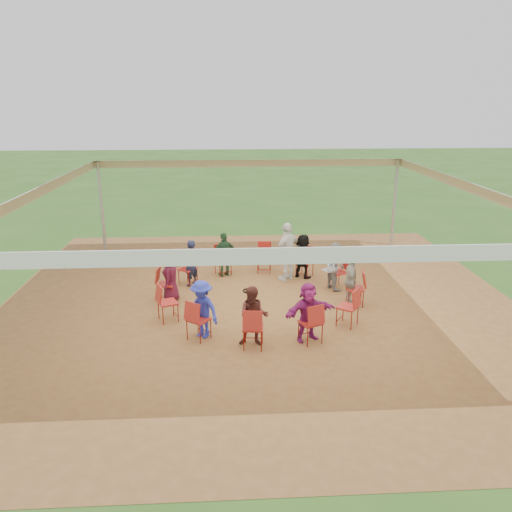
{
  "coord_description": "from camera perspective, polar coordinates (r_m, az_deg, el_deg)",
  "views": [
    {
      "loc": [
        -0.76,
        -11.69,
        4.96
      ],
      "look_at": [
        -0.08,
        0.3,
        1.16
      ],
      "focal_mm": 35.0,
      "sensor_mm": 36.0,
      "label": 1
    }
  ],
  "objects": [
    {
      "name": "ground",
      "position": [
        12.73,
        0.42,
        -5.37
      ],
      "size": [
        80.0,
        80.0,
        0.0
      ],
      "primitive_type": "plane",
      "color": "#2A531A",
      "rests_on": "ground"
    },
    {
      "name": "dirt_patch",
      "position": [
        12.72,
        0.42,
        -5.34
      ],
      "size": [
        13.0,
        13.0,
        0.0
      ],
      "primitive_type": "plane",
      "color": "brown",
      "rests_on": "ground"
    },
    {
      "name": "tent",
      "position": [
        12.0,
        0.44,
        5.12
      ],
      "size": [
        10.33,
        10.33,
        3.0
      ],
      "color": "#B2B2B7",
      "rests_on": "ground"
    },
    {
      "name": "chair_0",
      "position": [
        13.73,
        9.34,
        -1.84
      ],
      "size": [
        0.57,
        0.56,
        0.9
      ],
      "primitive_type": null,
      "rotation": [
        0.0,
        0.0,
        1.97
      ],
      "color": "#AB231B",
      "rests_on": "ground"
    },
    {
      "name": "chair_1",
      "position": [
        14.5,
        5.59,
        -0.64
      ],
      "size": [
        0.6,
        0.6,
        0.9
      ],
      "primitive_type": null,
      "rotation": [
        0.0,
        0.0,
        2.5
      ],
      "color": "#AB231B",
      "rests_on": "ground"
    },
    {
      "name": "chair_2",
      "position": [
        14.8,
        0.94,
        -0.17
      ],
      "size": [
        0.47,
        0.49,
        0.9
      ],
      "primitive_type": null,
      "rotation": [
        0.0,
        0.0,
        3.02
      ],
      "color": "#AB231B",
      "rests_on": "ground"
    },
    {
      "name": "chair_3",
      "position": [
        14.6,
        -3.79,
        -0.46
      ],
      "size": [
        0.56,
        0.57,
        0.9
      ],
      "primitive_type": null,
      "rotation": [
        0.0,
        0.0,
        -2.74
      ],
      "color": "#AB231B",
      "rests_on": "ground"
    },
    {
      "name": "chair_4",
      "position": [
        13.93,
        -7.81,
        -1.49
      ],
      "size": [
        0.6,
        0.6,
        0.9
      ],
      "primitive_type": null,
      "rotation": [
        0.0,
        0.0,
        -2.21
      ],
      "color": "#AB231B",
      "rests_on": "ground"
    },
    {
      "name": "chair_5",
      "position": [
        12.9,
        -10.22,
        -3.18
      ],
      "size": [
        0.49,
        0.47,
        0.9
      ],
      "primitive_type": null,
      "rotation": [
        0.0,
        0.0,
        -1.69
      ],
      "color": "#AB231B",
      "rests_on": "ground"
    },
    {
      "name": "chair_6",
      "position": [
        11.75,
        -10.05,
        -5.28
      ],
      "size": [
        0.57,
        0.56,
        0.9
      ],
      "primitive_type": null,
      "rotation": [
        0.0,
        0.0,
        -1.17
      ],
      "color": "#AB231B",
      "rests_on": "ground"
    },
    {
      "name": "chair_7",
      "position": [
        10.8,
        -6.58,
        -7.24
      ],
      "size": [
        0.6,
        0.6,
        0.9
      ],
      "primitive_type": null,
      "rotation": [
        0.0,
        0.0,
        -0.64
      ],
      "color": "#AB231B",
      "rests_on": "ground"
    },
    {
      "name": "chair_8",
      "position": [
        10.37,
        -0.33,
        -8.2
      ],
      "size": [
        0.47,
        0.49,
        0.9
      ],
      "primitive_type": null,
      "rotation": [
        0.0,
        0.0,
        -0.12
      ],
      "color": "#AB231B",
      "rests_on": "ground"
    },
    {
      "name": "chair_9",
      "position": [
        10.66,
        6.26,
        -7.59
      ],
      "size": [
        0.56,
        0.57,
        0.9
      ],
      "primitive_type": null,
      "rotation": [
        0.0,
        0.0,
        0.4
      ],
      "color": "#AB231B",
      "rests_on": "ground"
    },
    {
      "name": "chair_10",
      "position": [
        11.52,
        10.44,
        -5.78
      ],
      "size": [
        0.6,
        0.6,
        0.9
      ],
      "primitive_type": null,
      "rotation": [
        0.0,
        0.0,
        0.93
      ],
      "color": "#AB231B",
      "rests_on": "ground"
    },
    {
      "name": "chair_11",
      "position": [
        12.66,
        11.28,
        -3.66
      ],
      "size": [
        0.49,
        0.47,
        0.9
      ],
      "primitive_type": null,
      "rotation": [
        0.0,
        0.0,
        1.45
      ],
      "color": "#AB231B",
      "rests_on": "ground"
    },
    {
      "name": "person_seated_0",
      "position": [
        13.6,
        8.97,
        -1.12
      ],
      "size": [
        0.58,
        0.72,
        1.29
      ],
      "primitive_type": "imported",
      "rotation": [
        0.0,
        0.0,
        1.97
      ],
      "color": "gray",
      "rests_on": "ground"
    },
    {
      "name": "person_seated_1",
      "position": [
        14.33,
        5.39,
        -0.0
      ],
      "size": [
        1.23,
        1.08,
        1.29
      ],
      "primitive_type": "imported",
      "rotation": [
        0.0,
        0.0,
        2.5
      ],
      "color": "black",
      "rests_on": "ground"
    },
    {
      "name": "person_seated_2",
      "position": [
        14.44,
        -3.63,
        0.17
      ],
      "size": [
        0.85,
        0.65,
        1.29
      ],
      "primitive_type": "imported",
      "rotation": [
        0.0,
        0.0,
        -2.74
      ],
      "color": "#21472A",
      "rests_on": "ground"
    },
    {
      "name": "person_seated_3",
      "position": [
        13.79,
        -7.47,
        -0.79
      ],
      "size": [
        0.53,
        0.56,
        1.29
      ],
      "primitive_type": "imported",
      "rotation": [
        0.0,
        0.0,
        -2.21
      ],
      "color": "#181D38",
      "rests_on": "ground"
    },
    {
      "name": "person_seated_4",
      "position": [
        12.81,
        -9.75,
        -2.36
      ],
      "size": [
        0.43,
        0.67,
        1.29
      ],
      "primitive_type": "imported",
      "rotation": [
        0.0,
        0.0,
        -1.69
      ],
      "color": "#440E1F",
      "rests_on": "ground"
    },
    {
      "name": "person_seated_5",
      "position": [
        10.8,
        -6.2,
        -6.05
      ],
      "size": [
        0.92,
        0.83,
        1.29
      ],
      "primitive_type": "imported",
      "rotation": [
        0.0,
        0.0,
        -0.64
      ],
      "color": "#2833B0",
      "rests_on": "ground"
    },
    {
      "name": "person_seated_6",
      "position": [
        10.4,
        -0.28,
        -6.92
      ],
      "size": [
        0.67,
        0.43,
        1.29
      ],
      "primitive_type": "imported",
      "rotation": [
        0.0,
        0.0,
        -0.12
      ],
      "color": "#532621",
      "rests_on": "ground"
    },
    {
      "name": "person_seated_7",
      "position": [
        10.66,
        5.95,
        -6.36
      ],
      "size": [
        1.28,
        0.88,
        1.29
      ],
      "primitive_type": "imported",
      "rotation": [
        0.0,
        0.0,
        0.4
      ],
      "color": "#8E1D69",
      "rests_on": "ground"
    },
    {
      "name": "person_seated_8",
      "position": [
        12.57,
        10.79,
        -2.79
      ],
      "size": [
        0.48,
        0.8,
        1.29
      ],
      "primitive_type": "imported",
      "rotation": [
        0.0,
        0.0,
        1.45
      ],
      "color": "#A19E8F",
      "rests_on": "ground"
    },
    {
      "name": "standing_person",
      "position": [
        14.07,
        3.63,
        0.51
      ],
      "size": [
        1.06,
        1.03,
        1.67
      ],
      "primitive_type": "imported",
      "rotation": [
        0.0,
        0.0,
        3.89
      ],
      "color": "silver",
      "rests_on": "ground"
    },
    {
      "name": "cable_coil",
      "position": [
        13.42,
        -0.7,
        -4.01
      ],
      "size": [
        0.36,
        0.36,
        0.03
      ],
      "rotation": [
        0.0,
        0.0,
        -0.0
      ],
      "color": "black",
      "rests_on": "ground"
    },
    {
      "name": "laptop",
      "position": [
        13.52,
        8.4,
        -1.37
      ],
      "size": [
        0.36,
        0.4,
        0.22
      ],
      "rotation": [
        0.0,
        0.0,
        1.97
      ],
      "color": "#B7B7BC",
      "rests_on": "ground"
    }
  ]
}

